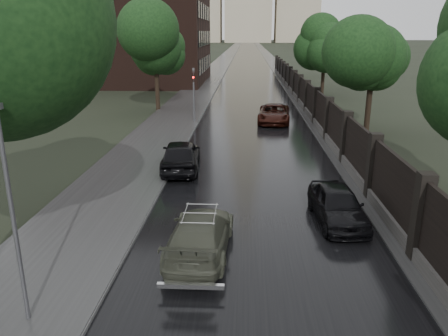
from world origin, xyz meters
TOP-DOWN VIEW (x-y plane):
  - road at (0.00, 190.00)m, footprint 8.00×420.00m
  - sidewalk_left at (-6.00, 190.00)m, footprint 4.00×420.00m
  - verge_right at (5.50, 190.00)m, footprint 3.00×420.00m
  - fence_right at (4.60, 32.01)m, footprint 0.45×75.72m
  - tree_left_far at (-8.00, 30.00)m, footprint 4.25×4.25m
  - tree_right_b at (7.50, 22.00)m, footprint 4.08×4.08m
  - tree_right_c at (7.50, 40.00)m, footprint 4.08×4.08m
  - lamp_post at (-5.40, 1.50)m, footprint 0.25×0.12m
  - traffic_light at (-4.30, 24.99)m, footprint 0.16×0.32m
  - brick_building at (-18.00, 52.00)m, footprint 24.00×18.00m
  - volga_sedan at (-1.80, 5.08)m, footprint 1.97×4.44m
  - hatchback_left at (-3.60, 13.39)m, footprint 2.12×4.58m
  - car_right_near at (2.78, 7.60)m, footprint 1.83×3.95m
  - car_right_far at (1.60, 25.36)m, footprint 2.64×5.07m

SIDE VIEW (x-z plane):
  - road at x=0.00m, z-range 0.00..0.02m
  - verge_right at x=5.50m, z-range 0.00..0.08m
  - sidewalk_left at x=-6.00m, z-range 0.00..0.16m
  - volga_sedan at x=-1.80m, z-range 0.00..1.27m
  - car_right_near at x=2.78m, z-range 0.00..1.31m
  - car_right_far at x=1.60m, z-range 0.00..1.36m
  - hatchback_left at x=-3.60m, z-range 0.00..1.52m
  - fence_right at x=4.60m, z-range -0.34..2.36m
  - traffic_light at x=-4.30m, z-range 0.40..4.40m
  - lamp_post at x=-5.40m, z-range 0.12..5.23m
  - tree_right_b at x=7.50m, z-range 1.44..8.46m
  - tree_right_c at x=7.50m, z-range 1.44..8.46m
  - tree_left_far at x=-8.00m, z-range 1.55..8.94m
  - brick_building at x=-18.00m, z-range 0.00..20.00m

